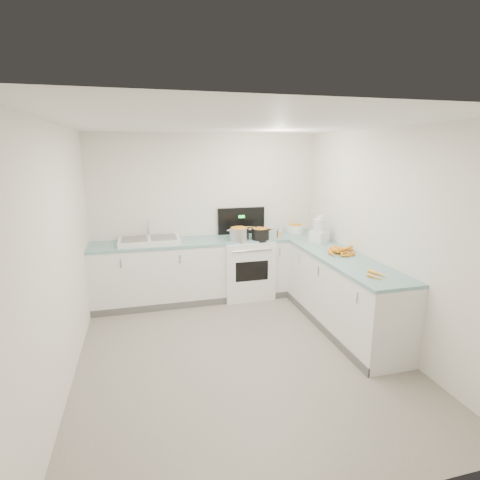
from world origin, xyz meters
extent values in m
cube|color=white|center=(0.00, 1.70, 0.45)|extent=(3.50, 0.60, 0.90)
cube|color=#7CAAB0|center=(0.00, 1.70, 0.92)|extent=(3.50, 0.62, 0.04)
cube|color=white|center=(1.45, 0.30, 0.45)|extent=(0.60, 2.20, 0.90)
cube|color=#7CAAB0|center=(1.45, 0.30, 0.92)|extent=(0.62, 2.20, 0.04)
cube|color=white|center=(0.55, 1.68, 0.45)|extent=(0.76, 0.65, 0.90)
cube|color=black|center=(0.55, 1.98, 1.15)|extent=(0.76, 0.05, 0.42)
cube|color=white|center=(-0.90, 1.70, 0.97)|extent=(0.86, 0.52, 0.07)
cube|color=slate|center=(-1.10, 1.70, 1.01)|extent=(0.36, 0.42, 0.01)
cube|color=slate|center=(-0.70, 1.70, 1.01)|extent=(0.36, 0.42, 0.01)
cylinder|color=silver|center=(-0.90, 1.92, 1.13)|extent=(0.03, 0.03, 0.24)
cylinder|color=silver|center=(0.40, 1.53, 1.03)|extent=(0.32, 0.32, 0.21)
cylinder|color=black|center=(0.72, 1.51, 1.01)|extent=(0.31, 0.31, 0.19)
cylinder|color=#AD7A47|center=(0.72, 1.51, 1.12)|extent=(0.36, 0.28, 0.02)
cylinder|color=white|center=(1.42, 1.82, 1.00)|extent=(0.37, 0.37, 0.13)
cylinder|color=#593319|center=(1.03, 1.56, 0.99)|extent=(0.04, 0.04, 0.10)
cylinder|color=#E5B266|center=(1.05, 1.55, 0.99)|extent=(0.06, 0.06, 0.10)
cube|color=white|center=(1.49, 1.12, 1.02)|extent=(0.27, 0.29, 0.17)
cylinder|color=silver|center=(1.49, 1.12, 1.20)|extent=(0.18, 0.18, 0.18)
cylinder|color=white|center=(1.49, 1.12, 1.31)|extent=(0.10, 0.10, 0.04)
cone|color=orange|center=(1.62, 0.57, 0.96)|extent=(0.18, 0.14, 0.04)
cone|color=orange|center=(1.50, 0.52, 0.96)|extent=(0.12, 0.18, 0.04)
cone|color=orange|center=(1.61, 0.39, 0.97)|extent=(0.15, 0.17, 0.05)
cone|color=orange|center=(1.51, 0.63, 0.96)|extent=(0.13, 0.20, 0.05)
cone|color=orange|center=(1.48, 0.46, 0.97)|extent=(0.17, 0.16, 0.05)
cone|color=orange|center=(1.43, 0.33, 0.96)|extent=(0.17, 0.07, 0.04)
cone|color=orange|center=(1.33, 0.42, 0.97)|extent=(0.10, 0.21, 0.05)
cone|color=orange|center=(1.53, 0.48, 0.96)|extent=(0.14, 0.19, 0.05)
cone|color=orange|center=(1.45, 0.52, 0.96)|extent=(0.19, 0.16, 0.05)
cone|color=orange|center=(1.41, 0.59, 0.97)|extent=(0.18, 0.14, 0.05)
cone|color=orange|center=(1.47, 0.43, 0.96)|extent=(0.09, 0.20, 0.05)
cone|color=orange|center=(1.46, 0.54, 0.96)|extent=(0.17, 0.16, 0.04)
cone|color=orange|center=(1.57, 0.43, 0.96)|extent=(0.11, 0.20, 0.04)
cone|color=orange|center=(1.45, 0.51, 0.99)|extent=(0.13, 0.21, 0.05)
cone|color=orange|center=(1.50, 0.51, 1.00)|extent=(0.08, 0.20, 0.05)
cone|color=orange|center=(1.43, 0.47, 0.98)|extent=(0.07, 0.21, 0.05)
cone|color=orange|center=(1.46, 0.51, 1.00)|extent=(0.13, 0.15, 0.04)
cone|color=orange|center=(1.48, 0.49, 0.98)|extent=(0.21, 0.08, 0.04)
cone|color=orange|center=(1.59, 0.48, 1.01)|extent=(0.19, 0.14, 0.05)
cone|color=orange|center=(1.50, 0.46, 0.99)|extent=(0.21, 0.14, 0.05)
cone|color=orange|center=(1.58, 0.50, 0.99)|extent=(0.11, 0.18, 0.04)
cone|color=orange|center=(1.48, 0.48, 0.98)|extent=(0.20, 0.08, 0.05)
cone|color=#FF9F26|center=(1.34, -0.49, 0.96)|extent=(0.09, 0.19, 0.04)
cone|color=#FF9F26|center=(1.45, -0.43, 0.96)|extent=(0.08, 0.19, 0.04)
cone|color=#FF9F26|center=(1.43, -0.37, 0.96)|extent=(0.09, 0.19, 0.04)
cube|color=tan|center=(-1.08, 1.77, 1.02)|extent=(0.05, 0.02, 0.00)
cube|color=tan|center=(-1.08, 1.79, 1.01)|extent=(0.05, 0.02, 0.00)
cube|color=tan|center=(-1.21, 1.81, 1.01)|extent=(0.05, 0.01, 0.00)
cube|color=tan|center=(-1.18, 1.58, 1.02)|extent=(0.05, 0.03, 0.00)
cube|color=tan|center=(-1.04, 1.70, 1.02)|extent=(0.04, 0.04, 0.00)
cube|color=tan|center=(-1.17, 1.79, 1.02)|extent=(0.04, 0.03, 0.00)
cube|color=tan|center=(-1.13, 1.57, 1.01)|extent=(0.03, 0.02, 0.00)
cube|color=tan|center=(-1.01, 1.59, 1.01)|extent=(0.04, 0.04, 0.00)
cube|color=tan|center=(-1.00, 1.77, 1.02)|extent=(0.03, 0.01, 0.00)
cube|color=tan|center=(-1.11, 1.74, 1.02)|extent=(0.04, 0.01, 0.00)
cube|color=tan|center=(-1.01, 1.69, 1.01)|extent=(0.02, 0.05, 0.00)
cube|color=tan|center=(-1.20, 1.79, 1.02)|extent=(0.03, 0.04, 0.00)
cube|color=tan|center=(-1.14, 1.64, 1.01)|extent=(0.03, 0.02, 0.00)
camera|label=1|loc=(-0.97, -3.72, 2.25)|focal=28.00mm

